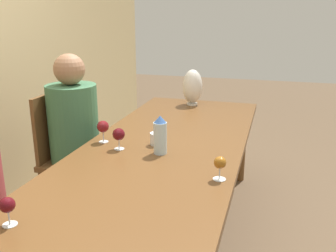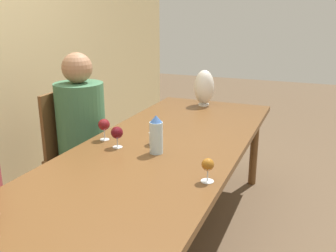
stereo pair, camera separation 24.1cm
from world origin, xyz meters
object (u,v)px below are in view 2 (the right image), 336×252
(wine_glass_3, at_px, (208,165))
(person_far, at_px, (83,131))
(water_bottle, at_px, (156,135))
(chair_far, at_px, (75,149))
(vase, at_px, (204,87))
(wine_glass_2, at_px, (117,133))
(water_tumbler, at_px, (155,138))
(wine_glass_0, at_px, (104,125))

(wine_glass_3, height_order, person_far, person_far)
(water_bottle, bearing_deg, chair_far, 67.74)
(vase, distance_m, chair_far, 1.24)
(wine_glass_2, height_order, person_far, person_far)
(water_tumbler, distance_m, person_far, 0.74)
(wine_glass_2, bearing_deg, wine_glass_0, 58.14)
(water_bottle, relative_size, wine_glass_3, 1.90)
(vase, bearing_deg, wine_glass_3, -162.24)
(vase, bearing_deg, chair_far, 139.27)
(chair_far, bearing_deg, water_bottle, -112.26)
(wine_glass_2, height_order, wine_glass_3, wine_glass_2)
(wine_glass_0, xyz_separation_m, person_far, (0.26, 0.35, -0.16))
(water_bottle, relative_size, vase, 0.73)
(wine_glass_2, bearing_deg, person_far, 54.93)
(wine_glass_0, relative_size, person_far, 0.11)
(vase, bearing_deg, wine_glass_2, 171.98)
(vase, bearing_deg, wine_glass_0, 164.25)
(water_tumbler, xyz_separation_m, wine_glass_0, (-0.05, 0.35, 0.06))
(water_tumbler, bearing_deg, chair_far, 74.88)
(water_bottle, bearing_deg, wine_glass_3, -123.63)
(water_tumbler, height_order, chair_far, chair_far)
(water_bottle, height_order, vase, vase)
(chair_far, distance_m, person_far, 0.18)
(wine_glass_0, distance_m, chair_far, 0.61)
(wine_glass_0, bearing_deg, person_far, 53.65)
(wine_glass_0, bearing_deg, wine_glass_3, -113.55)
(vase, relative_size, person_far, 0.25)
(wine_glass_0, xyz_separation_m, wine_glass_3, (-0.35, -0.81, -0.02))
(wine_glass_0, height_order, wine_glass_3, wine_glass_0)
(water_tumbler, relative_size, wine_glass_0, 0.58)
(wine_glass_3, bearing_deg, chair_far, 63.90)
(water_bottle, xyz_separation_m, wine_glass_2, (-0.00, 0.26, -0.02))
(water_tumbler, bearing_deg, person_far, 73.06)
(water_tumbler, distance_m, vase, 1.11)
(water_tumbler, bearing_deg, water_bottle, -153.92)
(vase, xyz_separation_m, wine_glass_3, (-1.50, -0.48, -0.08))
(water_bottle, distance_m, vase, 1.25)
(vase, height_order, wine_glass_0, vase)
(vase, distance_m, person_far, 1.14)
(wine_glass_0, relative_size, wine_glass_2, 1.07)
(wine_glass_3, relative_size, chair_far, 0.13)
(wine_glass_3, bearing_deg, person_far, 62.19)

